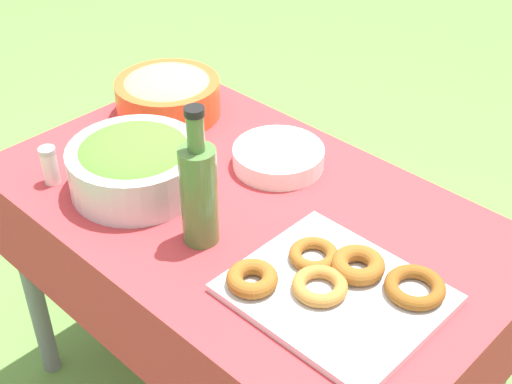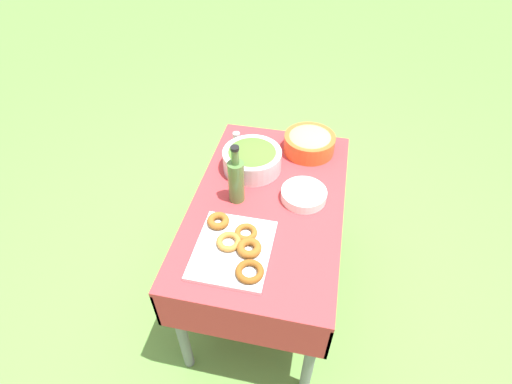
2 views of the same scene
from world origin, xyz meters
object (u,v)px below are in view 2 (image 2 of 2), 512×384
Objects in this scene: salad_bowl at (252,158)px; donut_platter at (235,247)px; plate_stack at (304,195)px; olive_oil_bottle at (236,180)px; pasta_bowl at (309,142)px.

salad_bowl is 0.80× the size of donut_platter.
donut_platter is at bearing -33.34° from plate_stack.
donut_platter is 1.74× the size of plate_stack.
plate_stack is (-0.37, 0.24, 0.01)m from donut_platter.
olive_oil_bottle is at bearing -167.16° from donut_platter.
pasta_bowl is at bearing -177.14° from plate_stack.
plate_stack is at bearing 2.86° from pasta_bowl.
salad_bowl is 0.25m from olive_oil_bottle.
pasta_bowl reaches higher than plate_stack.
olive_oil_bottle is at bearing -33.23° from pasta_bowl.
pasta_bowl is 0.73× the size of donut_platter.
olive_oil_bottle reaches higher than plate_stack.
donut_platter is 1.22× the size of olive_oil_bottle.
salad_bowl is 1.39× the size of plate_stack.
olive_oil_bottle is (0.07, -0.31, 0.10)m from plate_stack.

